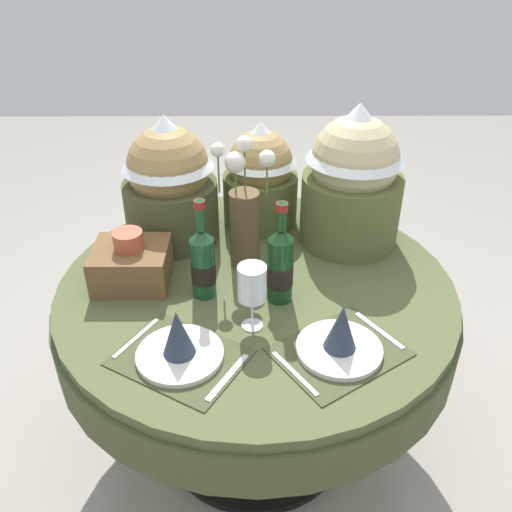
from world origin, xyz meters
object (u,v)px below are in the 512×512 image
at_px(gift_tub_back_centre, 260,172).
at_px(place_setting_right, 340,339).
at_px(wine_bottle_left, 203,262).
at_px(gift_tub_back_left, 169,177).
at_px(wine_bottle_centre, 280,265).
at_px(dining_table, 256,313).
at_px(woven_basket_side_left, 132,263).
at_px(place_setting_left, 179,345).
at_px(gift_tub_back_right, 354,172).
at_px(wine_glass_left, 252,284).
at_px(flower_vase, 244,215).

bearing_deg(gift_tub_back_centre, place_setting_right, -74.46).
xyz_separation_m(wine_bottle_left, gift_tub_back_left, (-0.14, 0.36, 0.13)).
xyz_separation_m(place_setting_right, wine_bottle_centre, (-0.16, 0.25, 0.08)).
relative_size(dining_table, woven_basket_side_left, 5.50).
height_order(place_setting_left, place_setting_right, same).
bearing_deg(gift_tub_back_right, place_setting_left, -130.87).
bearing_deg(wine_bottle_left, woven_basket_side_left, 163.44).
distance_m(wine_glass_left, gift_tub_back_centre, 0.64).
distance_m(place_setting_right, wine_bottle_centre, 0.31).
bearing_deg(place_setting_left, wine_bottle_left, 81.24).
bearing_deg(wine_glass_left, place_setting_right, -25.52).
relative_size(dining_table, gift_tub_back_left, 2.83).
bearing_deg(place_setting_right, flower_vase, 120.15).
bearing_deg(gift_tub_back_left, dining_table, -44.09).
bearing_deg(wine_glass_left, place_setting_left, -145.58).
xyz_separation_m(place_setting_left, gift_tub_back_centre, (0.23, 0.77, 0.17)).
distance_m(wine_glass_left, woven_basket_side_left, 0.46).
bearing_deg(wine_bottle_centre, gift_tub_back_right, 53.85).
relative_size(gift_tub_back_left, gift_tub_back_right, 0.91).
distance_m(flower_vase, gift_tub_back_left, 0.33).
height_order(place_setting_right, gift_tub_back_centre, gift_tub_back_centre).
height_order(wine_bottle_left, wine_glass_left, wine_bottle_left).
bearing_deg(wine_glass_left, flower_vase, 94.44).
height_order(dining_table, gift_tub_back_left, gift_tub_back_left).
bearing_deg(gift_tub_back_centre, woven_basket_side_left, -136.19).
bearing_deg(gift_tub_back_centre, flower_vase, -101.21).
bearing_deg(gift_tub_back_left, woven_basket_side_left, -108.84).
distance_m(place_setting_left, gift_tub_back_right, 0.87).
bearing_deg(gift_tub_back_centre, gift_tub_back_right, -23.23).
bearing_deg(gift_tub_back_right, woven_basket_side_left, -160.21).
bearing_deg(gift_tub_back_right, gift_tub_back_centre, 156.77).
bearing_deg(place_setting_left, flower_vase, 70.44).
height_order(dining_table, place_setting_left, place_setting_left).
xyz_separation_m(dining_table, gift_tub_back_right, (0.34, 0.27, 0.40)).
height_order(flower_vase, wine_bottle_left, flower_vase).
bearing_deg(dining_table, woven_basket_side_left, 179.09).
xyz_separation_m(wine_bottle_centre, wine_glass_left, (-0.09, -0.14, 0.02)).
relative_size(wine_bottle_left, woven_basket_side_left, 1.38).
bearing_deg(flower_vase, wine_glass_left, -85.56).
height_order(gift_tub_back_centre, woven_basket_side_left, gift_tub_back_centre).
bearing_deg(gift_tub_back_right, gift_tub_back_left, 178.08).
height_order(place_setting_left, wine_glass_left, wine_glass_left).
height_order(dining_table, wine_bottle_left, wine_bottle_left).
xyz_separation_m(dining_table, wine_bottle_centre, (0.07, -0.09, 0.26)).
height_order(place_setting_right, wine_glass_left, wine_glass_left).
bearing_deg(place_setting_right, wine_bottle_left, 144.88).
height_order(flower_vase, woven_basket_side_left, flower_vase).
bearing_deg(gift_tub_back_right, wine_bottle_left, -146.09).
xyz_separation_m(flower_vase, gift_tub_back_right, (0.38, 0.16, 0.08)).
bearing_deg(wine_glass_left, gift_tub_back_right, 54.84).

